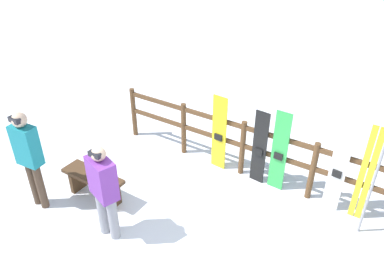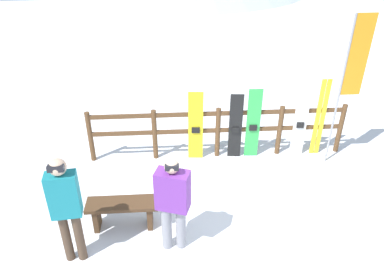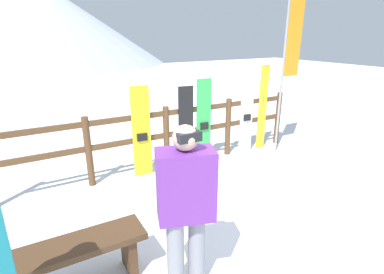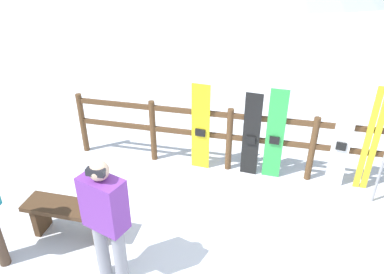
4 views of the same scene
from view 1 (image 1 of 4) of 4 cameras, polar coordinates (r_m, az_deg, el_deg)
name	(u,v)px [view 1 (image 1 of 4)]	position (r m, az deg, el deg)	size (l,w,h in m)	color
ground_plane	(174,247)	(5.66, -2.79, -16.38)	(40.00, 40.00, 0.00)	white
fence	(243,143)	(6.68, 7.75, -0.96)	(5.16, 0.10, 1.07)	brown
bench	(94,181)	(6.42, -14.77, -6.54)	(1.11, 0.36, 0.48)	#4C331E
person_purple	(104,188)	(5.37, -13.33, -7.51)	(0.52, 0.38, 1.55)	gray
person_teal	(28,154)	(6.21, -23.66, -2.35)	(0.41, 0.26, 1.71)	#4C3828
snowboard_yellow	(219,133)	(6.76, 4.15, 0.54)	(0.29, 0.07, 1.46)	yellow
snowboard_black_stripe	(259,148)	(6.50, 10.24, -1.69)	(0.26, 0.07, 1.39)	black
snowboard_green	(279,152)	(6.38, 13.16, -2.25)	(0.27, 0.06, 1.48)	green
snowboard_white	(338,169)	(6.19, 21.38, -4.60)	(0.26, 0.08, 1.54)	white
ski_pair_yellow	(366,175)	(6.14, 24.99, -5.22)	(0.20, 0.02, 1.65)	yellow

